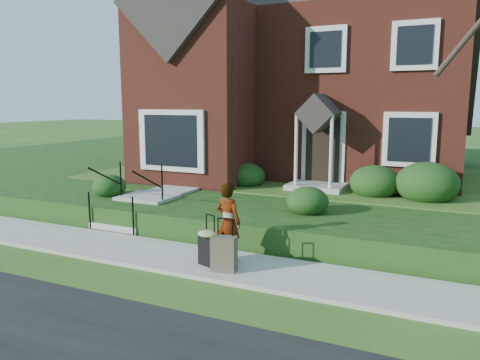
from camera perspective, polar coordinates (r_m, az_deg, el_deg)
The scene contains 10 objects.
ground at distance 9.51m, azimuth -7.03°, elevation -9.69°, with size 120.00×120.00×0.00m, color #2D5119.
sidewalk at distance 9.50m, azimuth -7.03°, elevation -9.46°, with size 60.00×1.60×0.08m, color #9E9B93.
terrace at distance 18.72m, azimuth 22.24°, elevation 0.11°, with size 44.00×20.00×0.60m, color #15380F.
walkway at distance 14.77m, azimuth -5.04°, elevation -0.25°, with size 1.20×6.00×0.06m, color #9E9B93.
main_house at distance 18.05m, azimuth 9.05°, elevation 16.19°, with size 10.40×10.20×9.40m.
front_steps at distance 12.22m, azimuth -12.46°, elevation -3.22°, with size 1.40×2.02×1.50m.
foundation_shrubs at distance 13.24m, azimuth 7.37°, elevation 0.52°, with size 9.93×4.25×1.12m.
woman at distance 9.01m, azimuth -1.43°, elevation -5.12°, with size 0.55×0.36×1.52m, color #999999.
suitcase_black at distance 8.86m, azimuth -3.91°, elevation -7.99°, with size 0.49×0.44×0.97m.
suitcase_olive at distance 8.55m, azimuth -1.97°, elevation -8.96°, with size 0.48×0.32×0.97m.
Camera 1 is at (4.81, -7.59, 3.10)m, focal length 35.00 mm.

